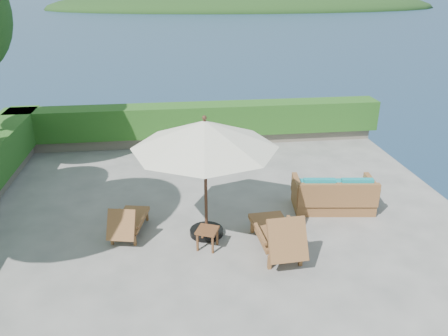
{
  "coord_description": "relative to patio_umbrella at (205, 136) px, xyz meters",
  "views": [
    {
      "loc": [
        -0.88,
        -8.48,
        5.12
      ],
      "look_at": [
        0.3,
        0.8,
        1.1
      ],
      "focal_mm": 35.0,
      "sensor_mm": 36.0,
      "label": 1
    }
  ],
  "objects": [
    {
      "name": "ground",
      "position": [
        0.22,
        0.26,
        -2.28
      ],
      "size": [
        12.0,
        12.0,
        0.0
      ],
      "primitive_type": "plane",
      "color": "gray",
      "rests_on": "ground"
    },
    {
      "name": "foundation",
      "position": [
        0.22,
        0.26,
        -3.83
      ],
      "size": [
        12.0,
        12.0,
        3.0
      ],
      "primitive_type": "cube",
      "color": "#585046",
      "rests_on": "ocean"
    },
    {
      "name": "ocean",
      "position": [
        0.22,
        0.26,
        -5.28
      ],
      "size": [
        600.0,
        600.0,
        0.0
      ],
      "primitive_type": "plane",
      "color": "navy",
      "rests_on": "ground"
    },
    {
      "name": "offshore_island",
      "position": [
        25.22,
        140.26,
        -5.28
      ],
      "size": [
        126.0,
        57.6,
        12.6
      ],
      "primitive_type": "ellipsoid",
      "color": "black",
      "rests_on": "ocean"
    },
    {
      "name": "planter_wall_far",
      "position": [
        0.22,
        5.86,
        -2.1
      ],
      "size": [
        12.0,
        0.6,
        0.36
      ],
      "primitive_type": "cube",
      "color": "#726A5B",
      "rests_on": "ground"
    },
    {
      "name": "hedge_far",
      "position": [
        0.22,
        5.86,
        -1.43
      ],
      "size": [
        12.4,
        0.9,
        1.0
      ],
      "primitive_type": "cube",
      "color": "#1B4B15",
      "rests_on": "planter_wall_far"
    },
    {
      "name": "patio_umbrella",
      "position": [
        0.0,
        0.0,
        0.0
      ],
      "size": [
        3.29,
        3.29,
        2.7
      ],
      "rotation": [
        0.0,
        0.0,
        -0.09
      ],
      "color": "black",
      "rests_on": "ground"
    },
    {
      "name": "lounge_left",
      "position": [
        -1.69,
        0.18,
        -1.94
      ],
      "size": [
        0.86,
        1.5,
        0.81
      ],
      "rotation": [
        0.0,
        0.0,
        -0.21
      ],
      "color": "brown",
      "rests_on": "ground"
    },
    {
      "name": "lounge_right",
      "position": [
        1.37,
        -0.88,
        -1.85
      ],
      "size": [
        0.89,
        1.85,
        1.05
      ],
      "rotation": [
        0.0,
        0.0,
        0.06
      ],
      "color": "brown",
      "rests_on": "ground"
    },
    {
      "name": "side_table",
      "position": [
        -0.03,
        -0.53,
        -1.92
      ],
      "size": [
        0.54,
        0.54,
        0.44
      ],
      "rotation": [
        0.0,
        0.0,
        -0.4
      ],
      "color": "brown",
      "rests_on": "ground"
    },
    {
      "name": "wicker_loveseat",
      "position": [
        3.14,
        0.74,
        -1.92
      ],
      "size": [
        2.01,
        1.2,
        0.93
      ],
      "rotation": [
        0.0,
        0.0,
        -0.12
      ],
      "color": "brown",
      "rests_on": "ground"
    }
  ]
}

